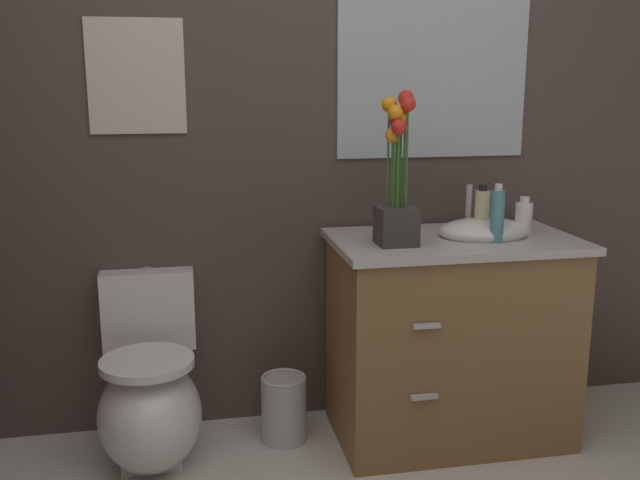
# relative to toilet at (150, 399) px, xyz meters

# --- Properties ---
(wall_back) EXTENTS (4.26, 0.05, 2.50)m
(wall_back) POSITION_rel_toilet_xyz_m (0.89, 0.30, 1.01)
(wall_back) COLOR #4C3D38
(wall_back) RESTS_ON ground_plane
(toilet) EXTENTS (0.38, 0.59, 0.69)m
(toilet) POSITION_rel_toilet_xyz_m (0.00, 0.00, 0.00)
(toilet) COLOR white
(toilet) RESTS_ON ground_plane
(vanity_cabinet) EXTENTS (0.94, 0.56, 1.00)m
(vanity_cabinet) POSITION_rel_toilet_xyz_m (1.18, -0.03, 0.18)
(vanity_cabinet) COLOR brown
(vanity_cabinet) RESTS_ON ground_plane
(flower_vase) EXTENTS (0.14, 0.14, 0.56)m
(flower_vase) POSITION_rel_toilet_xyz_m (0.92, -0.10, 0.79)
(flower_vase) COLOR #38332D
(flower_vase) RESTS_ON vanity_cabinet
(soap_bottle) EXTENTS (0.05, 0.05, 0.22)m
(soap_bottle) POSITION_rel_toilet_xyz_m (1.29, -0.14, 0.68)
(soap_bottle) COLOR teal
(soap_bottle) RESTS_ON vanity_cabinet
(lotion_bottle) EXTENTS (0.06, 0.06, 0.20)m
(lotion_bottle) POSITION_rel_toilet_xyz_m (1.28, -0.03, 0.67)
(lotion_bottle) COLOR beige
(lotion_bottle) RESTS_ON vanity_cabinet
(hand_wash_bottle) EXTENTS (0.07, 0.07, 0.15)m
(hand_wash_bottle) POSITION_rel_toilet_xyz_m (1.44, -0.05, 0.65)
(hand_wash_bottle) COLOR white
(hand_wash_bottle) RESTS_ON vanity_cabinet
(trash_bin) EXTENTS (0.18, 0.18, 0.27)m
(trash_bin) POSITION_rel_toilet_xyz_m (0.51, 0.05, -0.11)
(trash_bin) COLOR #B7B7BC
(trash_bin) RESTS_ON ground_plane
(wall_poster) EXTENTS (0.36, 0.01, 0.43)m
(wall_poster) POSITION_rel_toilet_xyz_m (0.00, 0.27, 1.18)
(wall_poster) COLOR beige
(wall_mirror) EXTENTS (0.80, 0.01, 0.70)m
(wall_mirror) POSITION_rel_toilet_xyz_m (1.17, 0.27, 1.21)
(wall_mirror) COLOR #B2BCC6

